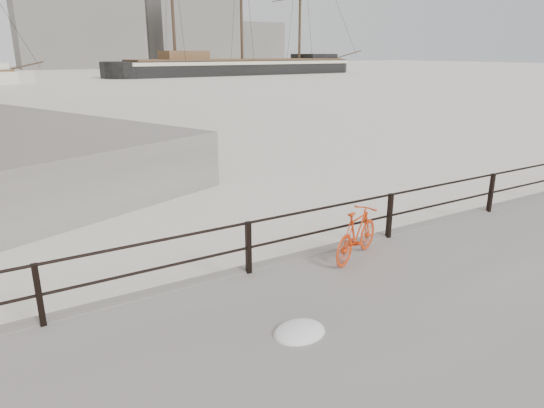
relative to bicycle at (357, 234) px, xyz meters
name	(u,v)px	position (x,y,z in m)	size (l,w,h in m)	color
ground	(382,249)	(1.36, 0.65, -0.86)	(400.00, 400.00, 0.00)	white
guardrail	(390,216)	(1.36, 0.50, -0.01)	(28.00, 0.10, 1.00)	black
bicycle	(357,234)	(0.00, 0.00, 0.00)	(1.69, 0.25, 1.02)	red
snow_mounds	(541,233)	(4.10, -1.33, -0.36)	(24.66, 3.90, 0.37)	white
barque_black	(242,75)	(40.40, 81.49, -0.86)	(61.83, 20.24, 34.86)	black
industrial_west	(79,34)	(21.36, 140.65, 8.14)	(32.00, 18.00, 18.00)	gray
industrial_mid	(192,27)	(56.36, 145.65, 11.14)	(26.00, 20.00, 24.00)	gray
industrial_east	(248,44)	(79.36, 150.65, 6.14)	(20.00, 16.00, 14.00)	gray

